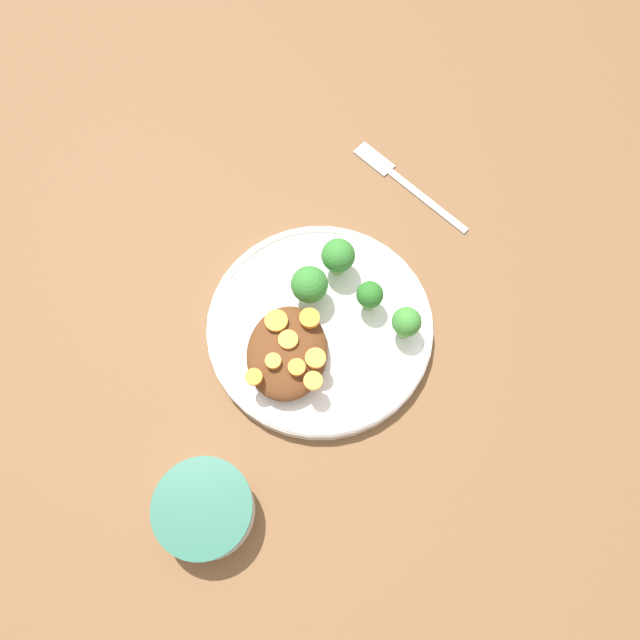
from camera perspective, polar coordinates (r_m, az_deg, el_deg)
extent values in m
plane|color=brown|center=(0.79, 0.00, -0.94)|extent=(4.00, 4.00, 0.00)
cylinder|color=white|center=(0.78, 0.00, -0.68)|extent=(0.28, 0.28, 0.02)
torus|color=white|center=(0.77, 0.00, -0.42)|extent=(0.28, 0.28, 0.01)
cylinder|color=white|center=(0.73, -10.47, -16.67)|extent=(0.11, 0.11, 0.05)
cylinder|color=#235B47|center=(0.71, -10.76, -16.51)|extent=(0.11, 0.11, 0.01)
cylinder|color=white|center=(0.71, -10.66, -16.57)|extent=(0.09, 0.09, 0.01)
ellipsoid|color=#5B3319|center=(0.74, -3.03, -3.01)|extent=(0.10, 0.12, 0.04)
cylinder|color=#759E51|center=(0.77, 4.46, 1.69)|extent=(0.01, 0.01, 0.02)
sphere|color=#286B23|center=(0.75, 4.58, 2.33)|extent=(0.03, 0.03, 0.03)
cylinder|color=#7FA85B|center=(0.79, 1.62, 5.09)|extent=(0.02, 0.02, 0.03)
sphere|color=#337A2D|center=(0.77, 1.67, 5.92)|extent=(0.04, 0.04, 0.04)
cylinder|color=#7FA85B|center=(0.76, 7.72, -0.54)|extent=(0.02, 0.02, 0.02)
sphere|color=#3D8433|center=(0.74, 7.93, 0.06)|extent=(0.04, 0.04, 0.04)
cylinder|color=#7FA85B|center=(0.77, -0.95, 2.50)|extent=(0.02, 0.02, 0.02)
sphere|color=#337A2D|center=(0.75, -0.97, 3.27)|extent=(0.05, 0.05, 0.05)
cylinder|color=orange|center=(0.73, -0.96, 0.17)|extent=(0.02, 0.02, 0.01)
cylinder|color=orange|center=(0.73, -4.03, -0.07)|extent=(0.03, 0.03, 0.00)
cylinder|color=orange|center=(0.71, -4.30, -3.77)|extent=(0.02, 0.02, 0.01)
cylinder|color=orange|center=(0.71, -6.08, -5.20)|extent=(0.02, 0.02, 0.01)
cylinder|color=orange|center=(0.72, -2.93, -1.81)|extent=(0.02, 0.02, 0.00)
cylinder|color=orange|center=(0.71, -0.61, -5.59)|extent=(0.02, 0.02, 0.01)
cylinder|color=orange|center=(0.71, -0.33, -3.52)|extent=(0.02, 0.02, 0.01)
cylinder|color=orange|center=(0.71, -2.14, -4.34)|extent=(0.02, 0.02, 0.01)
cube|color=#B4B4B4|center=(0.88, 9.79, 10.73)|extent=(0.11, 0.10, 0.01)
cube|color=#B4B4B4|center=(0.91, 4.98, 14.50)|extent=(0.06, 0.06, 0.01)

